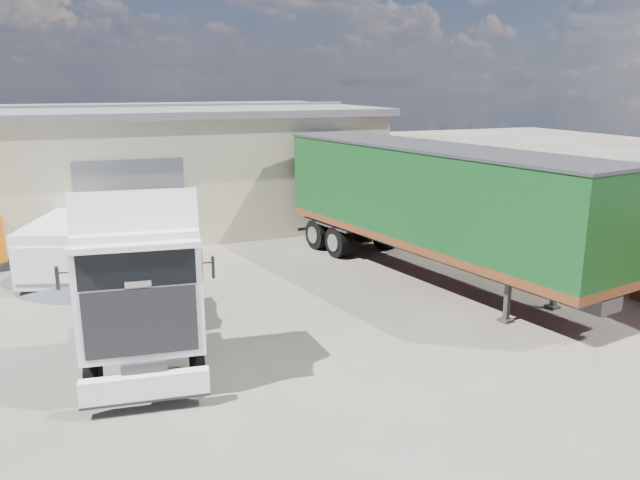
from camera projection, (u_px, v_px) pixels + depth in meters
name	position (u px, v px, depth m)	size (l,w,h in m)	color
ground	(262.00, 341.00, 15.86)	(120.00, 120.00, 0.00)	#2A2722
warehouse	(22.00, 170.00, 27.34)	(30.60, 12.60, 5.42)	#BFB493
brick_boundary_wall	(490.00, 213.00, 25.17)	(0.35, 26.00, 2.50)	maroon
tractor_unit	(143.00, 291.00, 13.96)	(3.32, 6.80, 4.37)	black
box_trailer	(430.00, 198.00, 20.51)	(5.12, 13.57, 4.42)	#2D2D30
panel_van	(67.00, 248.00, 20.90)	(3.35, 5.12, 1.94)	black
gravel_heap	(100.00, 266.00, 20.43)	(6.41, 6.11, 1.15)	#1F2229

